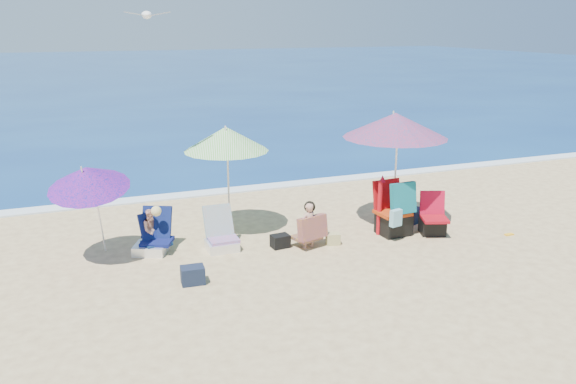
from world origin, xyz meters
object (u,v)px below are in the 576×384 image
object	(u,v)px
umbrella_striped	(226,139)
umbrella_turquoise	(395,125)
chair_rainbow	(221,238)
person_left	(153,229)
seagull	(147,15)
camp_chair_left	(433,222)
chair_navy	(153,241)
camp_chair_right	(394,215)
furled_umbrella	(380,202)
umbrella_blue	(88,178)
person_center	(310,226)

from	to	relation	value
umbrella_striped	umbrella_turquoise	bearing A→B (deg)	-13.77
chair_rainbow	person_left	size ratio (longest dim) A/B	0.88
chair_rainbow	seagull	world-z (taller)	seagull
camp_chair_left	seagull	world-z (taller)	seagull
chair_navy	camp_chair_right	size ratio (longest dim) A/B	0.77
umbrella_striped	person_left	bearing A→B (deg)	-165.39
umbrella_turquoise	chair_navy	bearing A→B (deg)	176.21
seagull	camp_chair_left	bearing A→B (deg)	-11.20
camp_chair_left	seagull	size ratio (longest dim) A/B	1.15
umbrella_striped	chair_navy	bearing A→B (deg)	-162.95
chair_rainbow	camp_chair_right	distance (m)	3.51
umbrella_striped	chair_navy	xyz separation A→B (m)	(-1.59, -0.49, -1.74)
seagull	person_left	bearing A→B (deg)	143.64
chair_navy	camp_chair_right	distance (m)	4.78
camp_chair_right	person_left	size ratio (longest dim) A/B	1.27
chair_navy	umbrella_striped	bearing A→B (deg)	17.05
furled_umbrella	camp_chair_left	size ratio (longest dim) A/B	1.43
furled_umbrella	chair_navy	distance (m)	4.50
umbrella_blue	furled_umbrella	world-z (taller)	umbrella_blue
chair_rainbow	seagull	bearing A→B (deg)	165.16
camp_chair_left	umbrella_turquoise	bearing A→B (deg)	125.51
person_center	chair_rainbow	bearing A→B (deg)	160.55
seagull	person_center	bearing A→B (deg)	-17.61
umbrella_turquoise	person_left	xyz separation A→B (m)	(-4.91, 0.40, -1.74)
camp_chair_left	seagull	bearing A→B (deg)	168.80
person_left	seagull	distance (m)	3.87
chair_navy	furled_umbrella	bearing A→B (deg)	-9.15
umbrella_striped	umbrella_blue	world-z (taller)	umbrella_striped
umbrella_blue	camp_chair_left	world-z (taller)	umbrella_blue
chair_rainbow	camp_chair_right	size ratio (longest dim) A/B	0.69
furled_umbrella	person_left	size ratio (longest dim) A/B	1.39
umbrella_striped	umbrella_blue	xyz separation A→B (m)	(-2.65, -0.63, -0.38)
umbrella_turquoise	furled_umbrella	size ratio (longest dim) A/B	1.96
chair_navy	seagull	size ratio (longest dim) A/B	1.16
chair_rainbow	person_center	xyz separation A→B (m)	(1.59, -0.56, 0.23)
umbrella_blue	camp_chair_left	size ratio (longest dim) A/B	2.20
umbrella_turquoise	camp_chair_left	bearing A→B (deg)	-54.49
umbrella_blue	camp_chair_right	world-z (taller)	umbrella_blue
umbrella_turquoise	umbrella_blue	xyz separation A→B (m)	(-5.98, 0.18, -0.58)
furled_umbrella	chair_rainbow	distance (m)	3.25
umbrella_blue	person_left	distance (m)	1.60
umbrella_turquoise	furled_umbrella	world-z (taller)	umbrella_turquoise
umbrella_striped	furled_umbrella	world-z (taller)	umbrella_striped
umbrella_turquoise	seagull	xyz separation A→B (m)	(-4.77, 0.30, 2.13)
camp_chair_left	person_left	xyz separation A→B (m)	(-5.44, 1.15, 0.15)
camp_chair_left	person_center	size ratio (longest dim) A/B	0.97
umbrella_blue	chair_rainbow	size ratio (longest dim) A/B	2.45
chair_navy	camp_chair_right	xyz separation A→B (m)	(4.70, -0.83, 0.20)
umbrella_blue	umbrella_turquoise	bearing A→B (deg)	-1.72
seagull	furled_umbrella	bearing A→B (deg)	-9.14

